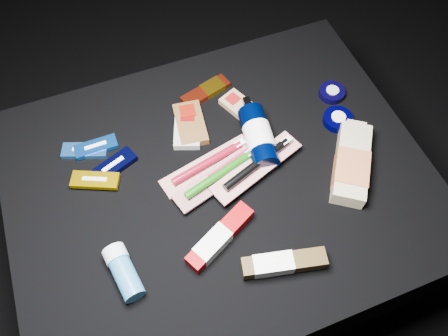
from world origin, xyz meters
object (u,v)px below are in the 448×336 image
object	(u,v)px
bodywash_bottle	(351,165)
deodorant_stick	(123,271)
lotion_bottle	(258,137)
toothpaste_carton_red	(218,239)

from	to	relation	value
bodywash_bottle	deodorant_stick	distance (m)	0.56
lotion_bottle	toothpaste_carton_red	bearing A→B (deg)	-123.15
toothpaste_carton_red	lotion_bottle	bearing A→B (deg)	21.27
deodorant_stick	toothpaste_carton_red	bearing A→B (deg)	-9.71
bodywash_bottle	toothpaste_carton_red	bearing A→B (deg)	-136.19
bodywash_bottle	deodorant_stick	size ratio (longest dim) A/B	1.76
lotion_bottle	deodorant_stick	distance (m)	0.44
lotion_bottle	bodywash_bottle	bearing A→B (deg)	-30.48
lotion_bottle	toothpaste_carton_red	xyz separation A→B (m)	(-0.18, -0.20, -0.02)
lotion_bottle	deodorant_stick	xyz separation A→B (m)	(-0.39, -0.20, -0.01)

